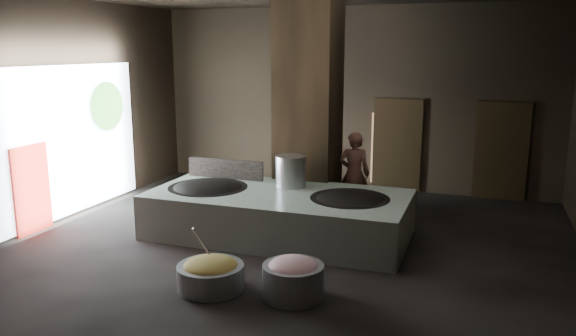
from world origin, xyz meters
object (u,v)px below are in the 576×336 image
at_px(stock_pot, 291,172).
at_px(cook, 354,174).
at_px(meat_basin, 293,281).
at_px(wok_right, 350,203).
at_px(veg_basin, 211,277).
at_px(hearth_platform, 279,214).
at_px(wok_left, 208,191).

distance_m(stock_pot, cook, 1.59).
bearing_deg(meat_basin, wok_right, 84.88).
bearing_deg(veg_basin, hearth_platform, 87.40).
xyz_separation_m(hearth_platform, meat_basin, (1.13, -2.46, -0.18)).
xyz_separation_m(wok_left, stock_pot, (1.50, 0.60, 0.38)).
distance_m(wok_left, stock_pot, 1.66).
bearing_deg(meat_basin, veg_basin, -173.94).
bearing_deg(hearth_platform, wok_left, -177.76).
relative_size(stock_pot, meat_basin, 0.71).
relative_size(stock_pot, cook, 0.35).
bearing_deg(wok_right, meat_basin, -95.12).
xyz_separation_m(veg_basin, meat_basin, (1.24, 0.13, 0.06)).
distance_m(hearth_platform, meat_basin, 2.71).
xyz_separation_m(hearth_platform, stock_pot, (0.05, 0.55, 0.71)).
height_order(wok_left, stock_pot, stock_pot).
distance_m(wok_right, meat_basin, 2.57).
height_order(hearth_platform, cook, cook).
bearing_deg(meat_basin, hearth_platform, 114.60).
xyz_separation_m(cook, veg_basin, (-1.15, -4.37, -0.71)).
xyz_separation_m(wok_right, stock_pot, (-1.30, 0.50, 0.38)).
distance_m(wok_left, veg_basin, 2.92).
distance_m(stock_pot, veg_basin, 3.28).
bearing_deg(wok_left, wok_right, 2.05).
bearing_deg(cook, wok_right, 92.70).
distance_m(wok_right, veg_basin, 3.07).
relative_size(wok_right, stock_pot, 2.25).
bearing_deg(hearth_platform, stock_pot, 85.07).
relative_size(hearth_platform, stock_pot, 7.67).
bearing_deg(wok_left, hearth_platform, 1.97).
distance_m(hearth_platform, cook, 2.11).
relative_size(wok_left, wok_right, 1.07).
distance_m(veg_basin, meat_basin, 1.25).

